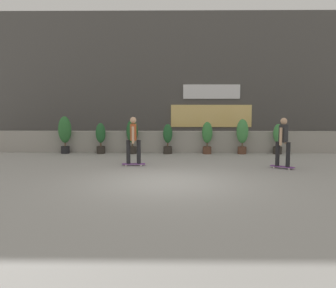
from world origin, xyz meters
TOP-DOWN VIEW (x-y plane):
  - ground_plane at (0.00, 0.00)m, footprint 48.00×48.00m
  - planter_wall at (0.00, 6.00)m, footprint 18.00×0.40m
  - building_backdrop at (0.00, 10.00)m, footprint 20.00×2.08m
  - potted_plant_0 at (-4.38, 5.55)m, footprint 0.54×0.54m
  - potted_plant_1 at (-2.88, 5.55)m, footprint 0.41×0.41m
  - potted_plant_2 at (-1.56, 5.55)m, footprint 0.48×0.48m
  - potted_plant_3 at (-0.08, 5.55)m, footprint 0.39×0.39m
  - potted_plant_4 at (1.57, 5.55)m, footprint 0.43×0.43m
  - potted_plant_5 at (3.02, 5.55)m, footprint 0.49×0.49m
  - potted_plant_6 at (4.49, 5.55)m, footprint 0.39×0.39m
  - skater_by_wall_left at (-1.21, 2.62)m, footprint 0.81×0.56m
  - skater_far_left at (3.81, 2.16)m, footprint 0.77×0.62m

SIDE VIEW (x-z plane):
  - ground_plane at x=0.00m, z-range 0.00..0.00m
  - planter_wall at x=0.00m, z-range 0.00..0.90m
  - potted_plant_3 at x=-0.08m, z-range 0.05..1.30m
  - potted_plant_6 at x=4.49m, z-range 0.06..1.31m
  - potted_plant_1 at x=-2.88m, z-range 0.07..1.34m
  - potted_plant_4 at x=1.57m, z-range 0.08..1.42m
  - potted_plant_2 at x=-1.56m, z-range 0.11..1.53m
  - potted_plant_5 at x=3.02m, z-range 0.11..1.56m
  - potted_plant_0 at x=-4.38m, z-range 0.13..1.69m
  - skater_by_wall_left at x=-1.21m, z-range 0.09..1.79m
  - skater_far_left at x=3.81m, z-range 0.09..1.79m
  - building_backdrop at x=0.00m, z-range 0.00..6.50m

